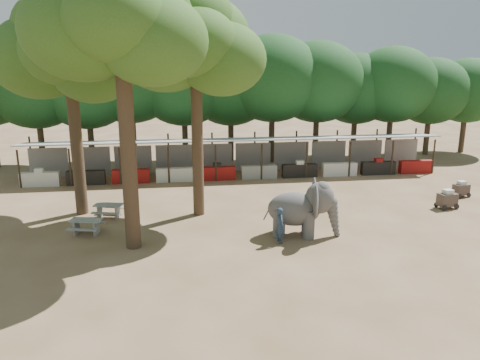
{
  "coord_description": "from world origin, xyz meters",
  "views": [
    {
      "loc": [
        -4.11,
        -17.04,
        7.75
      ],
      "look_at": [
        -1.0,
        5.0,
        2.0
      ],
      "focal_mm": 35.0,
      "sensor_mm": 36.0,
      "label": 1
    }
  ],
  "objects": [
    {
      "name": "ground",
      "position": [
        0.0,
        0.0,
        0.0
      ],
      "size": [
        100.0,
        100.0,
        0.0
      ],
      "primitive_type": "plane",
      "color": "brown",
      "rests_on": "ground"
    },
    {
      "name": "vendor_stalls",
      "position": [
        -0.0,
        13.84,
        1.18
      ],
      "size": [
        28.0,
        2.99,
        2.8
      ],
      "color": "#9DA0A4",
      "rests_on": "ground"
    },
    {
      "name": "yard_tree_left",
      "position": [
        -9.13,
        7.19,
        8.2
      ],
      "size": [
        7.1,
        6.9,
        11.02
      ],
      "color": "#332316",
      "rests_on": "ground"
    },
    {
      "name": "yard_tree_center",
      "position": [
        -6.13,
        2.19,
        9.21
      ],
      "size": [
        7.1,
        6.9,
        12.04
      ],
      "color": "#332316",
      "rests_on": "ground"
    },
    {
      "name": "yard_tree_back",
      "position": [
        -3.13,
        6.19,
        8.54
      ],
      "size": [
        7.1,
        6.9,
        11.36
      ],
      "color": "#332316",
      "rests_on": "ground"
    },
    {
      "name": "backdrop_trees",
      "position": [
        0.0,
        19.0,
        5.51
      ],
      "size": [
        46.46,
        5.95,
        8.33
      ],
      "color": "#332316",
      "rests_on": "ground"
    },
    {
      "name": "elephant",
      "position": [
        1.47,
        2.33,
        1.27
      ],
      "size": [
        3.43,
        2.53,
        2.55
      ],
      "rotation": [
        0.0,
        0.0,
        -0.23
      ],
      "color": "#454342",
      "rests_on": "ground"
    },
    {
      "name": "handler",
      "position": [
        0.28,
        1.61,
        0.8
      ],
      "size": [
        0.43,
        0.6,
        1.59
      ],
      "primitive_type": "imported",
      "rotation": [
        0.0,
        0.0,
        1.65
      ],
      "color": "#26384C",
      "rests_on": "ground"
    },
    {
      "name": "picnic_table_near",
      "position": [
        -8.26,
        3.86,
        0.46
      ],
      "size": [
        1.64,
        1.54,
        0.7
      ],
      "rotation": [
        0.0,
        0.0,
        -0.23
      ],
      "color": "gray",
      "rests_on": "ground"
    },
    {
      "name": "picnic_table_far",
      "position": [
        -7.53,
        6.09,
        0.45
      ],
      "size": [
        1.65,
        1.55,
        0.7
      ],
      "rotation": [
        0.0,
        0.0,
        -0.24
      ],
      "color": "gray",
      "rests_on": "ground"
    },
    {
      "name": "cart_front",
      "position": [
        10.22,
        5.11,
        0.51
      ],
      "size": [
        1.16,
        0.85,
        1.04
      ],
      "rotation": [
        0.0,
        0.0,
        0.15
      ],
      "color": "#3A2C26",
      "rests_on": "ground"
    },
    {
      "name": "cart_back",
      "position": [
        12.26,
        7.03,
        0.46
      ],
      "size": [
        1.08,
        0.82,
        0.94
      ],
      "rotation": [
        0.0,
        0.0,
        0.22
      ],
      "color": "#3A2C26",
      "rests_on": "ground"
    }
  ]
}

